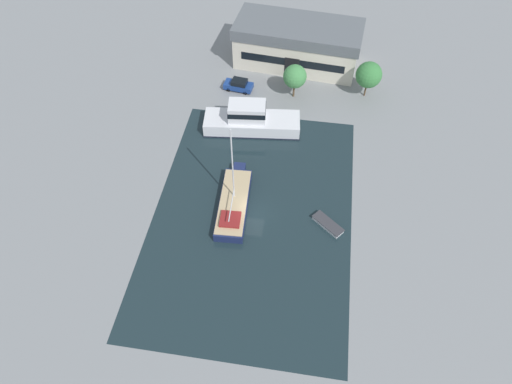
% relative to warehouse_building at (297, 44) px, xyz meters
% --- Properties ---
extents(ground_plane, '(440.00, 440.00, 0.00)m').
position_rel_warehouse_building_xyz_m(ground_plane, '(-2.13, -30.49, -3.30)').
color(ground_plane, gray).
extents(water_canal, '(22.68, 34.33, 0.01)m').
position_rel_warehouse_building_xyz_m(water_canal, '(-2.13, -30.49, -3.29)').
color(water_canal, '#19282D').
rests_on(water_canal, ground).
extents(warehouse_building, '(19.53, 10.14, 6.52)m').
position_rel_warehouse_building_xyz_m(warehouse_building, '(0.00, 0.00, 0.00)').
color(warehouse_building, beige).
rests_on(warehouse_building, ground).
extents(quay_tree_near_building, '(3.32, 3.32, 5.12)m').
position_rel_warehouse_building_xyz_m(quay_tree_near_building, '(0.40, -8.38, 0.15)').
color(quay_tree_near_building, brown).
rests_on(quay_tree_near_building, ground).
extents(quay_tree_by_water, '(3.68, 3.68, 5.42)m').
position_rel_warehouse_building_xyz_m(quay_tree_by_water, '(10.62, -6.65, 0.28)').
color(quay_tree_by_water, brown).
rests_on(quay_tree_by_water, ground).
extents(parked_car, '(4.39, 2.39, 1.69)m').
position_rel_warehouse_building_xyz_m(parked_car, '(-7.72, -8.09, -2.45)').
color(parked_car, navy).
rests_on(parked_car, ground).
extents(sailboat_moored, '(3.76, 11.28, 11.66)m').
position_rel_warehouse_building_xyz_m(sailboat_moored, '(-4.49, -29.62, -2.62)').
color(sailboat_moored, '#19234C').
rests_on(sailboat_moored, water_canal).
extents(motor_cruiser, '(13.20, 5.38, 4.23)m').
position_rel_warehouse_building_xyz_m(motor_cruiser, '(-4.65, -16.19, -1.76)').
color(motor_cruiser, silver).
rests_on(motor_cruiser, water_canal).
extents(small_dinghy, '(3.84, 3.50, 0.50)m').
position_rel_warehouse_building_xyz_m(small_dinghy, '(6.54, -30.77, -3.04)').
color(small_dinghy, silver).
rests_on(small_dinghy, water_canal).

